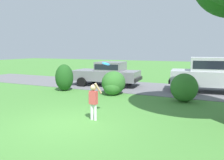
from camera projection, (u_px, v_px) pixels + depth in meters
ground_plane at (68, 124)px, 7.22m from camera, size 80.00×80.00×0.00m
driveway_strip at (142, 87)px, 14.09m from camera, size 28.00×4.40×0.02m
shrub_near_tree at (64, 77)px, 13.03m from camera, size 1.01×1.03×1.51m
shrub_centre_left at (113, 84)px, 11.93m from camera, size 1.23×1.43×1.23m
shrub_centre at (184, 88)px, 10.27m from camera, size 1.22×1.10×1.29m
parked_sedan at (108, 73)px, 14.74m from camera, size 4.53×2.36×1.56m
parked_suv at (214, 73)px, 12.36m from camera, size 4.88×2.51×1.92m
child_thrower at (93, 99)px, 7.57m from camera, size 0.46×0.25×1.29m
frisbee at (106, 64)px, 7.87m from camera, size 0.28×0.28×0.11m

